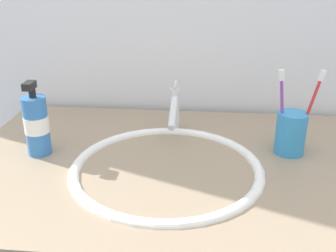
# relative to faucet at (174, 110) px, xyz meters

# --- Properties ---
(sink_basin) EXTENTS (0.42, 0.42, 0.10)m
(sink_basin) POSITION_rel_faucet_xyz_m (0.00, -0.20, -0.09)
(sink_basin) COLOR white
(sink_basin) RESTS_ON vanity_counter
(faucet) EXTENTS (0.02, 0.15, 0.13)m
(faucet) POSITION_rel_faucet_xyz_m (0.00, 0.00, 0.00)
(faucet) COLOR silver
(faucet) RESTS_ON sink_basin
(toothbrush_cup) EXTENTS (0.07, 0.07, 0.10)m
(toothbrush_cup) POSITION_rel_faucet_xyz_m (0.28, -0.09, -0.01)
(toothbrush_cup) COLOR #338CCC
(toothbrush_cup) RESTS_ON vanity_counter
(toothbrush_red) EXTENTS (0.05, 0.02, 0.20)m
(toothbrush_red) POSITION_rel_faucet_xyz_m (0.31, -0.10, 0.05)
(toothbrush_red) COLOR red
(toothbrush_red) RESTS_ON toothbrush_cup
(toothbrush_purple) EXTENTS (0.04, 0.02, 0.20)m
(toothbrush_purple) POSITION_rel_faucet_xyz_m (0.25, -0.10, 0.05)
(toothbrush_purple) COLOR purple
(toothbrush_purple) RESTS_ON toothbrush_cup
(soap_dispenser) EXTENTS (0.06, 0.06, 0.18)m
(soap_dispenser) POSITION_rel_faucet_xyz_m (-0.31, -0.15, 0.01)
(soap_dispenser) COLOR #3372BF
(soap_dispenser) RESTS_ON vanity_counter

